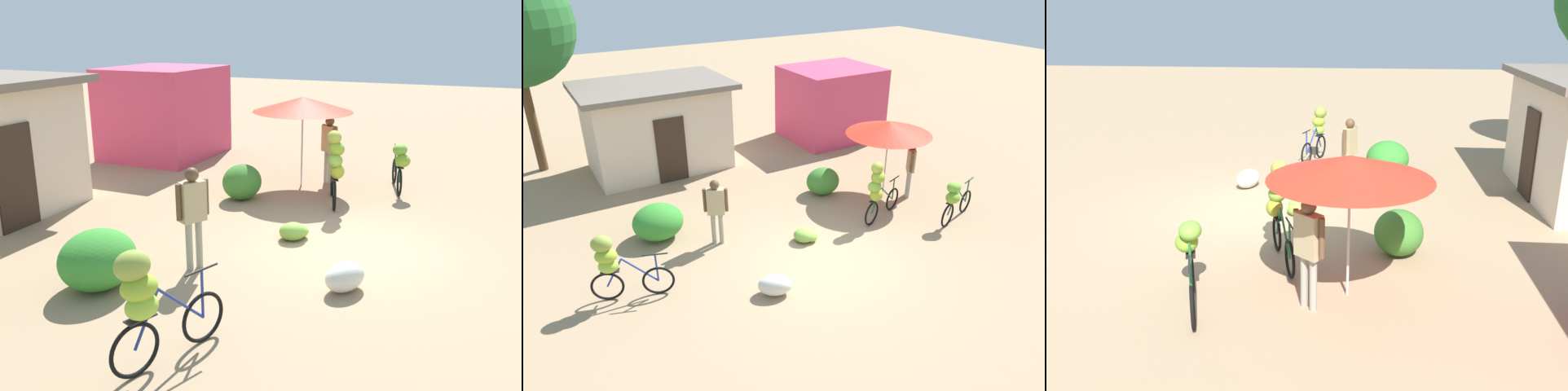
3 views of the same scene
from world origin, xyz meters
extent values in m
plane|color=#A18363|center=(0.00, 0.00, 0.00)|extent=(60.00, 60.00, 0.00)
cube|color=#332319|center=(-1.50, 5.95, 1.00)|extent=(0.90, 0.06, 2.00)
ellipsoid|color=#368B2F|center=(-2.93, 2.90, 0.45)|extent=(1.23, 1.09, 0.89)
ellipsoid|color=#3C7B2C|center=(1.92, 2.88, 0.40)|extent=(0.98, 0.85, 0.79)
cylinder|color=beige|center=(3.49, 2.03, 1.04)|extent=(0.04, 0.04, 2.08)
cone|color=red|center=(3.49, 2.03, 1.98)|extent=(2.38, 2.38, 0.35)
torus|color=black|center=(-3.61, 0.75, 0.33)|extent=(0.63, 0.26, 0.65)
torus|color=black|center=(-4.55, 1.08, 0.33)|extent=(0.63, 0.26, 0.65)
cylinder|color=navy|center=(-4.38, 1.02, 0.63)|extent=(0.37, 0.16, 0.63)
cylinder|color=navy|center=(-3.91, 0.86, 0.63)|extent=(0.64, 0.25, 0.64)
cylinder|color=black|center=(-3.61, 0.75, 0.96)|extent=(0.48, 0.19, 0.03)
cylinder|color=navy|center=(-3.61, 0.75, 0.64)|extent=(0.04, 0.04, 0.63)
cube|color=black|center=(-4.45, 1.05, 0.68)|extent=(0.39, 0.25, 0.02)
ellipsoid|color=#99C53B|center=(-4.47, 1.01, 0.84)|extent=(0.47, 0.43, 0.29)
ellipsoid|color=#91B62F|center=(-4.48, 1.02, 1.07)|extent=(0.53, 0.48, 0.29)
ellipsoid|color=#899E3C|center=(-4.51, 1.06, 1.32)|extent=(0.51, 0.47, 0.34)
torus|color=black|center=(2.99, 1.10, 0.32)|extent=(0.61, 0.26, 0.63)
torus|color=black|center=(1.97, 0.75, 0.32)|extent=(0.61, 0.26, 0.63)
cylinder|color=#19592D|center=(2.15, 0.81, 0.62)|extent=(0.40, 0.17, 0.62)
cylinder|color=#19592D|center=(2.66, 0.99, 0.62)|extent=(0.70, 0.27, 0.63)
cylinder|color=black|center=(2.99, 1.10, 0.92)|extent=(0.48, 0.19, 0.03)
cylinder|color=#19592D|center=(2.99, 1.10, 0.62)|extent=(0.04, 0.04, 0.61)
cube|color=black|center=(2.07, 0.78, 0.66)|extent=(0.39, 0.25, 0.02)
ellipsoid|color=#99A129|center=(2.05, 0.73, 0.83)|extent=(0.40, 0.33, 0.32)
ellipsoid|color=#82AB39|center=(2.01, 0.77, 1.06)|extent=(0.42, 0.36, 0.27)
ellipsoid|color=#84A32C|center=(2.11, 0.79, 1.30)|extent=(0.54, 0.50, 0.30)
ellipsoid|color=#9BA538|center=(2.11, 0.84, 1.53)|extent=(0.46, 0.42, 0.29)
torus|color=black|center=(4.59, -0.01, 0.32)|extent=(0.62, 0.23, 0.63)
torus|color=black|center=(3.57, -0.31, 0.32)|extent=(0.62, 0.23, 0.63)
cylinder|color=#19592D|center=(3.75, -0.26, 0.62)|extent=(0.39, 0.15, 0.63)
cylinder|color=#19592D|center=(4.26, -0.11, 0.62)|extent=(0.69, 0.24, 0.64)
cylinder|color=black|center=(4.59, -0.01, 0.94)|extent=(0.49, 0.17, 0.03)
cylinder|color=#19592D|center=(4.59, -0.01, 0.63)|extent=(0.04, 0.04, 0.63)
cube|color=black|center=(3.67, -0.28, 0.66)|extent=(0.39, 0.24, 0.02)
ellipsoid|color=#7DAB2E|center=(3.62, -0.34, 0.82)|extent=(0.50, 0.44, 0.29)
ellipsoid|color=#73B539|center=(3.72, -0.25, 1.05)|extent=(0.46, 0.39, 0.28)
ellipsoid|color=#8FB323|center=(0.03, 1.03, 0.15)|extent=(0.43, 0.37, 0.30)
ellipsoid|color=#87BF3F|center=(0.20, 0.90, 0.13)|extent=(0.49, 0.51, 0.25)
ellipsoid|color=#7DB140|center=(0.02, 0.94, 0.17)|extent=(0.63, 0.64, 0.33)
ellipsoid|color=silver|center=(-1.58, -0.47, 0.22)|extent=(0.82, 0.70, 0.44)
cylinder|color=gray|center=(-1.71, 1.90, 0.41)|extent=(0.11, 0.11, 0.81)
cylinder|color=gray|center=(-1.87, 1.98, 0.41)|extent=(0.11, 0.11, 0.81)
cube|color=tan|center=(-1.79, 1.94, 1.13)|extent=(0.45, 0.37, 0.64)
cylinder|color=brown|center=(-1.57, 1.82, 1.16)|extent=(0.08, 0.08, 0.58)
cylinder|color=brown|center=(-2.01, 2.06, 1.16)|extent=(0.08, 0.08, 0.58)
sphere|color=brown|center=(-1.79, 1.94, 1.56)|extent=(0.22, 0.22, 0.22)
cylinder|color=gray|center=(3.99, 1.56, 0.40)|extent=(0.11, 0.11, 0.81)
cylinder|color=gray|center=(3.87, 1.42, 0.40)|extent=(0.11, 0.11, 0.81)
cube|color=tan|center=(3.93, 1.49, 1.13)|extent=(0.41, 0.44, 0.64)
cylinder|color=brown|center=(4.09, 1.68, 1.16)|extent=(0.08, 0.08, 0.57)
cylinder|color=brown|center=(3.77, 1.30, 1.16)|extent=(0.08, 0.08, 0.57)
sphere|color=brown|center=(3.93, 1.49, 1.55)|extent=(0.22, 0.22, 0.22)
camera|label=1|loc=(-8.86, -2.33, 3.72)|focal=38.26mm
camera|label=2|loc=(-5.44, -7.35, 6.23)|focal=32.92mm
camera|label=3|loc=(10.94, 2.12, 4.08)|focal=38.23mm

